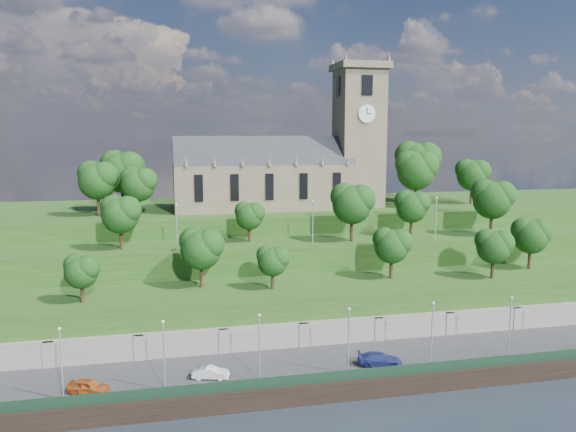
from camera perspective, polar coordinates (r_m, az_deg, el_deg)
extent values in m
plane|color=black|center=(64.77, 8.58, -17.82)|extent=(320.00, 320.00, 0.00)
cube|color=#2D2D30|center=(69.47, 6.79, -15.00)|extent=(160.00, 12.00, 2.00)
cube|color=black|center=(64.25, 8.62, -16.96)|extent=(160.00, 0.50, 2.20)
cube|color=#163321|center=(64.18, 8.44, -15.51)|extent=(160.00, 0.10, 1.20)
cube|color=slate|center=(74.19, 5.28, -12.17)|extent=(160.00, 2.00, 5.00)
cube|color=slate|center=(71.72, -23.12, -13.57)|extent=(1.20, 0.60, 5.00)
cube|color=slate|center=(70.47, -14.88, -13.56)|extent=(1.20, 0.60, 5.00)
cube|color=slate|center=(70.64, -6.54, -13.27)|extent=(1.20, 0.60, 5.00)
cube|color=slate|center=(72.19, 1.59, -12.73)|extent=(1.20, 0.60, 5.00)
cube|color=slate|center=(75.07, 9.19, -12.00)|extent=(1.20, 0.60, 5.00)
cube|color=slate|center=(79.10, 16.08, -11.15)|extent=(1.20, 0.60, 5.00)
cube|color=slate|center=(84.14, 22.19, -10.26)|extent=(1.20, 0.60, 5.00)
cube|color=#204316|center=(79.11, 3.97, -9.68)|extent=(160.00, 12.00, 8.00)
cube|color=#204316|center=(88.74, 2.00, -6.32)|extent=(160.00, 10.00, 12.00)
cube|color=#204316|center=(108.37, -0.72, -2.80)|extent=(160.00, 32.00, 15.00)
cube|color=brown|center=(102.10, -2.49, 3.03)|extent=(32.00, 12.00, 8.00)
cube|color=#23262A|center=(101.80, -2.50, 5.27)|extent=(32.00, 10.18, 10.18)
cone|color=brown|center=(94.36, -10.33, 5.45)|extent=(0.70, 0.70, 1.80)
cone|color=brown|center=(94.63, -7.49, 5.52)|extent=(0.70, 0.70, 1.80)
cone|color=brown|center=(95.13, -4.68, 5.58)|extent=(0.70, 0.70, 1.80)
cone|color=brown|center=(95.86, -1.90, 5.62)|extent=(0.70, 0.70, 1.80)
cone|color=brown|center=(96.80, 0.83, 5.65)|extent=(0.70, 0.70, 1.80)
cone|color=brown|center=(97.96, 3.51, 5.67)|extent=(0.70, 0.70, 1.80)
cone|color=brown|center=(99.32, 6.11, 5.67)|extent=(0.70, 0.70, 1.80)
cube|color=black|center=(94.69, -9.05, 2.82)|extent=(1.40, 0.25, 4.50)
cube|color=black|center=(95.20, -5.44, 2.91)|extent=(1.40, 0.25, 4.50)
cube|color=black|center=(96.09, -1.88, 3.00)|extent=(1.40, 0.25, 4.50)
cube|color=black|center=(97.34, 1.60, 3.07)|extent=(1.40, 0.25, 4.50)
cube|color=black|center=(98.94, 4.99, 3.12)|extent=(1.40, 0.25, 4.50)
cube|color=brown|center=(106.19, 7.19, 7.77)|extent=(8.00, 8.00, 25.00)
cube|color=brown|center=(106.87, 7.32, 14.81)|extent=(9.20, 9.20, 1.20)
cone|color=brown|center=(101.99, 5.91, 15.82)|extent=(0.80, 0.80, 1.60)
cone|color=brown|center=(109.57, 4.56, 15.32)|extent=(0.80, 0.80, 1.60)
cone|color=brown|center=(104.71, 10.23, 15.54)|extent=(0.80, 0.80, 1.60)
cone|color=brown|center=(112.10, 8.62, 15.09)|extent=(0.80, 0.80, 1.60)
cube|color=black|center=(102.70, 8.06, 13.04)|extent=(2.00, 0.25, 3.50)
cube|color=black|center=(110.37, 6.56, 12.74)|extent=(2.00, 0.25, 3.50)
cube|color=black|center=(105.25, 5.13, 12.97)|extent=(0.25, 2.00, 3.50)
cube|color=black|center=(107.94, 9.38, 12.78)|extent=(0.25, 2.00, 3.50)
cylinder|color=white|center=(102.37, 8.01, 10.25)|extent=(3.20, 0.30, 3.20)
cylinder|color=white|center=(107.67, 9.33, 10.13)|extent=(0.30, 3.20, 3.20)
cube|color=black|center=(102.21, 8.05, 10.54)|extent=(0.12, 0.05, 1.10)
cube|color=black|center=(102.33, 8.26, 10.25)|extent=(0.80, 0.05, 0.12)
cylinder|color=black|center=(73.53, -20.18, -7.28)|extent=(0.48, 0.48, 2.60)
sphere|color=#0F340E|center=(72.92, -20.28, -5.38)|extent=(4.04, 4.04, 4.04)
sphere|color=#0F340E|center=(72.28, -19.71, -4.98)|extent=(3.03, 3.03, 3.03)
sphere|color=#0F340E|center=(73.33, -20.80, -4.68)|extent=(2.83, 2.83, 2.83)
cylinder|color=black|center=(76.64, -8.78, -5.88)|extent=(0.52, 0.52, 3.51)
sphere|color=#0F340E|center=(75.88, -8.84, -3.40)|extent=(5.46, 5.46, 5.46)
sphere|color=#0F340E|center=(75.25, -8.00, -2.84)|extent=(4.09, 4.09, 4.09)
sphere|color=#0F340E|center=(76.29, -9.60, -2.52)|extent=(3.82, 3.82, 3.82)
cylinder|color=black|center=(74.93, -1.59, -6.49)|extent=(0.47, 0.47, 2.55)
sphere|color=#0F340E|center=(74.34, -1.60, -4.66)|extent=(3.96, 3.96, 3.96)
sphere|color=#0F340E|center=(73.97, -0.94, -4.25)|extent=(2.97, 2.97, 2.97)
sphere|color=#0F340E|center=(74.52, -2.20, -4.00)|extent=(2.77, 2.77, 2.77)
cylinder|color=black|center=(81.67, 10.44, -5.16)|extent=(0.50, 0.50, 3.15)
sphere|color=#0F340E|center=(81.02, 10.49, -3.06)|extent=(4.90, 4.90, 4.90)
sphere|color=#0F340E|center=(80.82, 11.28, -2.58)|extent=(3.68, 3.68, 3.68)
sphere|color=#0F340E|center=(81.07, 9.78, -2.33)|extent=(3.43, 3.43, 3.43)
cylinder|color=black|center=(85.56, 20.06, -4.95)|extent=(0.50, 0.50, 3.06)
sphere|color=#0F340E|center=(84.95, 20.16, -3.01)|extent=(4.75, 4.75, 4.75)
sphere|color=#0F340E|center=(84.94, 20.89, -2.56)|extent=(3.56, 3.56, 3.56)
sphere|color=#0F340E|center=(84.83, 19.50, -2.34)|extent=(3.33, 3.33, 3.33)
cylinder|color=black|center=(93.60, 23.33, -3.91)|extent=(0.51, 0.51, 3.38)
sphere|color=#0F340E|center=(93.00, 23.44, -1.94)|extent=(5.27, 5.27, 5.27)
sphere|color=#0F340E|center=(93.07, 24.19, -1.48)|extent=(3.95, 3.95, 3.95)
sphere|color=#0F340E|center=(92.83, 22.78, -1.26)|extent=(3.69, 3.69, 3.69)
cylinder|color=black|center=(83.78, -16.58, -2.15)|extent=(0.51, 0.51, 3.41)
sphere|color=#0F340E|center=(83.27, -16.68, 0.09)|extent=(5.30, 5.30, 5.30)
sphere|color=#0F340E|center=(82.56, -15.99, 0.60)|extent=(3.98, 3.98, 3.98)
sphere|color=#0F340E|center=(83.86, -17.31, 0.85)|extent=(3.71, 3.71, 3.71)
cylinder|color=black|center=(86.40, -3.95, -1.74)|extent=(0.48, 0.48, 2.69)
sphere|color=#0F340E|center=(85.99, -3.97, -0.04)|extent=(4.19, 4.19, 4.19)
sphere|color=#0F340E|center=(85.61, -3.38, 0.36)|extent=(3.14, 3.14, 3.14)
sphere|color=#0F340E|center=(86.28, -4.50, 0.55)|extent=(2.93, 2.93, 2.93)
cylinder|color=black|center=(86.98, 6.47, -1.31)|extent=(0.53, 0.53, 3.90)
sphere|color=#0F340E|center=(86.43, 6.52, 1.15)|extent=(6.06, 6.06, 6.06)
sphere|color=#0F340E|center=(86.15, 7.42, 1.72)|extent=(4.54, 4.54, 4.54)
sphere|color=#0F340E|center=(86.67, 5.70, 1.99)|extent=(4.24, 4.24, 4.24)
cylinder|color=black|center=(92.81, 12.39, -1.05)|extent=(0.50, 0.50, 3.24)
sphere|color=#0F340E|center=(92.37, 12.45, 0.87)|extent=(5.04, 5.04, 5.04)
sphere|color=#0F340E|center=(92.24, 13.16, 1.31)|extent=(3.78, 3.78, 3.78)
sphere|color=#0F340E|center=(92.45, 11.81, 1.53)|extent=(3.53, 3.53, 3.53)
cylinder|color=black|center=(97.22, 19.93, -0.72)|extent=(0.54, 0.54, 3.96)
sphere|color=#0F340E|center=(96.72, 20.04, 1.52)|extent=(6.16, 6.16, 6.16)
sphere|color=#0F340E|center=(96.77, 20.88, 2.03)|extent=(4.62, 4.62, 4.62)
sphere|color=#0F340E|center=(96.68, 19.30, 2.29)|extent=(4.31, 4.31, 4.31)
cylinder|color=black|center=(97.53, -18.70, 1.15)|extent=(0.54, 0.54, 3.95)
sphere|color=#0F340E|center=(97.15, -18.80, 3.38)|extent=(6.14, 6.14, 6.14)
sphere|color=#0F340E|center=(96.34, -18.14, 3.92)|extent=(4.61, 4.61, 4.61)
sphere|color=#0F340E|center=(97.95, -19.41, 4.11)|extent=(4.30, 4.30, 4.30)
cylinder|color=black|center=(103.10, -16.44, 1.79)|extent=(0.56, 0.56, 4.59)
sphere|color=#0F340E|center=(102.72, -16.55, 4.25)|extent=(7.14, 7.14, 7.14)
sphere|color=#0F340E|center=(101.84, -15.80, 4.85)|extent=(5.36, 5.36, 5.36)
sphere|color=#0F340E|center=(103.62, -17.23, 5.05)|extent=(5.00, 5.00, 5.00)
cylinder|color=black|center=(95.04, -14.91, 1.00)|extent=(0.52, 0.52, 3.54)
sphere|color=#0F340E|center=(94.68, -14.99, 3.05)|extent=(5.50, 5.50, 5.50)
sphere|color=#0F340E|center=(94.01, -14.35, 3.55)|extent=(4.13, 4.13, 4.13)
sphere|color=#0F340E|center=(95.33, -15.57, 3.73)|extent=(3.85, 3.85, 3.85)
cylinder|color=black|center=(106.79, 12.80, 2.12)|extent=(0.56, 0.56, 4.49)
sphere|color=#0F340E|center=(106.42, 12.87, 4.44)|extent=(6.98, 6.98, 6.98)
sphere|color=#0F340E|center=(106.33, 13.74, 4.97)|extent=(5.24, 5.24, 5.24)
sphere|color=#0F340E|center=(106.63, 12.10, 5.22)|extent=(4.89, 4.89, 4.89)
cylinder|color=black|center=(115.63, 12.91, 2.74)|extent=(0.59, 0.59, 5.17)
sphere|color=#0F340E|center=(115.27, 12.99, 5.22)|extent=(8.05, 8.05, 8.05)
sphere|color=#0F340E|center=(115.18, 13.91, 5.79)|extent=(6.03, 6.03, 6.03)
sphere|color=#0F340E|center=(115.52, 12.17, 6.05)|extent=(5.63, 5.63, 5.63)
cylinder|color=black|center=(114.44, 18.12, 2.13)|extent=(0.53, 0.53, 3.76)
sphere|color=#0F340E|center=(114.13, 18.20, 3.94)|extent=(5.84, 5.84, 5.84)
sphere|color=#0F340E|center=(114.17, 18.87, 4.35)|extent=(4.38, 4.38, 4.38)
sphere|color=#0F340E|center=(114.18, 17.60, 4.56)|extent=(4.09, 4.09, 4.09)
cylinder|color=#B2B2B7|center=(62.08, -22.02, -13.86)|extent=(0.16, 0.16, 7.28)
sphere|color=silver|center=(60.80, -22.22, -10.57)|extent=(0.36, 0.36, 0.36)
cylinder|color=#B2B2B7|center=(61.13, -12.48, -13.78)|extent=(0.16, 0.16, 7.28)
sphere|color=silver|center=(59.83, -12.59, -10.44)|extent=(0.36, 0.36, 0.36)
cylinder|color=#B2B2B7|center=(61.80, -2.91, -13.33)|extent=(0.16, 0.16, 7.28)
sphere|color=silver|center=(60.52, -2.94, -10.02)|extent=(0.36, 0.36, 0.36)
cylinder|color=#B2B2B7|center=(64.05, 6.17, -12.58)|extent=(0.16, 0.16, 7.28)
sphere|color=silver|center=(62.81, 6.23, -9.37)|extent=(0.36, 0.36, 0.36)
cylinder|color=#B2B2B7|center=(67.71, 14.40, -11.62)|extent=(0.16, 0.16, 7.28)
sphere|color=silver|center=(66.54, 14.52, -8.57)|extent=(0.36, 0.36, 0.36)
cylinder|color=#B2B2B7|center=(72.58, 21.60, -10.58)|extent=(0.16, 0.16, 7.28)
sphere|color=silver|center=(71.49, 21.77, -7.73)|extent=(0.36, 0.36, 0.36)
cylinder|color=#B2B2B7|center=(81.30, -11.24, -1.20)|extent=(0.16, 0.16, 6.40)
sphere|color=silver|center=(80.82, -11.30, 1.13)|extent=(0.36, 0.36, 0.36)
cylinder|color=#B2B2B7|center=(83.99, 2.53, -0.74)|extent=(0.16, 0.16, 6.40)
sphere|color=silver|center=(83.53, 2.55, 1.51)|extent=(0.36, 0.36, 0.36)
cylinder|color=#B2B2B7|center=(91.11, 14.79, -0.30)|extent=(0.16, 0.16, 6.40)
sphere|color=silver|center=(90.68, 14.87, 1.78)|extent=(0.36, 0.36, 0.36)
imported|color=#A44A1B|center=(63.64, -19.60, -16.00)|extent=(4.66, 3.26, 1.47)
imported|color=silver|center=(64.06, -7.86, -15.48)|extent=(4.23, 2.34, 1.32)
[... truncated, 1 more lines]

